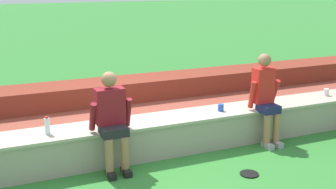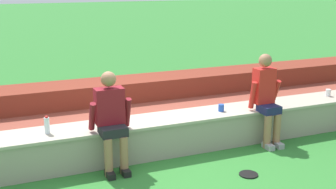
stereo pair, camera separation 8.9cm
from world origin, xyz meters
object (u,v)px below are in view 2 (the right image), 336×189
(water_bottle_near_right, at_px, (47,125))
(plastic_cup_left_end, at_px, (221,108))
(person_left_of_center, at_px, (111,119))
(frisbee, at_px, (248,174))
(plastic_cup_middle, at_px, (328,93))
(person_center, at_px, (267,97))

(water_bottle_near_right, bearing_deg, plastic_cup_left_end, -0.08)
(person_left_of_center, bearing_deg, frisbee, -28.27)
(plastic_cup_left_end, distance_m, frisbee, 1.29)
(person_left_of_center, distance_m, water_bottle_near_right, 0.84)
(plastic_cup_middle, height_order, frisbee, plastic_cup_middle)
(person_left_of_center, xyz_separation_m, frisbee, (1.59, -0.85, -0.71))
(person_center, height_order, water_bottle_near_right, person_center)
(plastic_cup_left_end, xyz_separation_m, plastic_cup_middle, (2.13, 0.06, 0.01))
(frisbee, bearing_deg, plastic_cup_left_end, 79.54)
(person_center, height_order, plastic_cup_left_end, person_center)
(person_left_of_center, relative_size, frisbee, 5.39)
(person_center, distance_m, plastic_cup_middle, 1.53)
(plastic_cup_left_end, bearing_deg, plastic_cup_middle, 1.69)
(water_bottle_near_right, distance_m, plastic_cup_left_end, 2.59)
(person_left_of_center, bearing_deg, water_bottle_near_right, 159.82)
(person_center, height_order, plastic_cup_middle, person_center)
(person_left_of_center, bearing_deg, plastic_cup_middle, 5.07)
(person_left_of_center, xyz_separation_m, person_center, (2.44, 0.04, 0.02))
(water_bottle_near_right, xyz_separation_m, plastic_cup_left_end, (2.59, -0.00, -0.06))
(person_center, bearing_deg, frisbee, -133.63)
(person_left_of_center, relative_size, person_center, 0.96)
(water_bottle_near_right, height_order, plastic_cup_middle, water_bottle_near_right)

